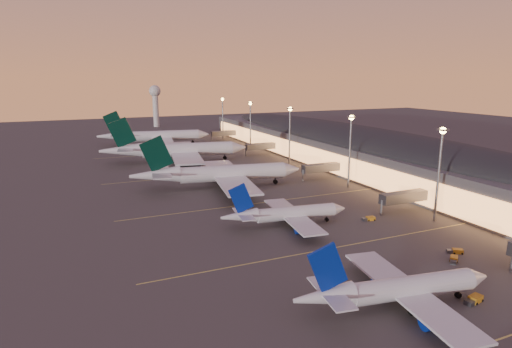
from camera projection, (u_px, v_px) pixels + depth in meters
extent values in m
plane|color=#3C3A37|center=(323.00, 240.00, 103.79)|extent=(700.00, 700.00, 0.00)
cylinder|color=silver|center=(413.00, 287.00, 73.61)|extent=(23.24, 7.28, 3.90)
cone|color=silver|center=(477.00, 278.00, 76.99)|extent=(4.24, 4.41, 3.90)
cone|color=silver|center=(324.00, 297.00, 69.28)|extent=(10.81, 5.40, 3.90)
cube|color=silver|center=(407.00, 291.00, 73.48)|extent=(11.49, 33.47, 0.43)
cylinder|color=navy|center=(387.00, 279.00, 80.76)|extent=(5.55, 3.67, 2.93)
cylinder|color=navy|center=(437.00, 320.00, 67.16)|extent=(5.55, 3.67, 2.93)
cube|color=navy|center=(328.00, 268.00, 68.29)|extent=(7.15, 1.65, 8.46)
cube|color=silver|center=(331.00, 292.00, 69.47)|extent=(5.42, 12.24, 0.27)
cylinder|color=black|center=(458.00, 294.00, 76.66)|extent=(0.36, 0.36, 1.54)
cylinder|color=black|center=(458.00, 295.00, 76.71)|extent=(1.18, 0.84, 1.09)
cylinder|color=black|center=(393.00, 295.00, 76.31)|extent=(0.36, 0.36, 1.54)
cylinder|color=black|center=(393.00, 296.00, 76.36)|extent=(1.18, 0.84, 1.09)
cylinder|color=black|center=(412.00, 311.00, 71.17)|extent=(0.36, 0.36, 1.54)
cylinder|color=black|center=(411.00, 312.00, 71.22)|extent=(1.18, 0.84, 1.09)
cylinder|color=silver|center=(296.00, 213.00, 114.29)|extent=(21.89, 6.44, 3.68)
cone|color=silver|center=(339.00, 209.00, 117.71)|extent=(3.93, 4.10, 3.68)
cone|color=silver|center=(239.00, 216.00, 109.91)|extent=(10.15, 4.91, 3.68)
cube|color=silver|center=(292.00, 215.00, 114.14)|extent=(10.23, 31.52, 0.40)
cylinder|color=navy|center=(286.00, 212.00, 120.99)|extent=(5.19, 3.37, 2.76)
cylinder|color=navy|center=(305.00, 228.00, 108.23)|extent=(5.19, 3.37, 2.76)
cube|color=navy|center=(241.00, 198.00, 108.98)|extent=(6.75, 1.42, 7.98)
cube|color=silver|center=(244.00, 214.00, 110.11)|extent=(4.90, 11.50, 0.26)
cylinder|color=black|center=(327.00, 219.00, 117.33)|extent=(0.33, 0.33, 1.45)
cylinder|color=black|center=(327.00, 220.00, 117.38)|extent=(1.10, 0.77, 1.03)
cylinder|color=black|center=(287.00, 219.00, 116.79)|extent=(0.33, 0.33, 1.45)
cylinder|color=black|center=(287.00, 220.00, 116.84)|extent=(1.10, 0.77, 1.03)
cylinder|color=black|center=(293.00, 226.00, 111.97)|extent=(0.33, 0.33, 1.45)
cylinder|color=black|center=(293.00, 226.00, 112.02)|extent=(1.10, 0.77, 1.03)
cylinder|color=silver|center=(233.00, 173.00, 153.60)|extent=(38.24, 11.43, 5.72)
cone|color=silver|center=(291.00, 169.00, 159.11)|extent=(6.90, 6.58, 5.72)
cone|color=silver|center=(155.00, 175.00, 146.57)|extent=(17.75, 8.26, 5.72)
cube|color=silver|center=(228.00, 176.00, 153.37)|extent=(19.30, 56.30, 0.63)
cylinder|color=#53555A|center=(225.00, 174.00, 165.56)|extent=(9.09, 5.54, 4.29)
cylinder|color=#53555A|center=(239.00, 189.00, 142.64)|extent=(9.09, 5.54, 4.29)
cube|color=black|center=(156.00, 154.00, 145.14)|extent=(11.28, 2.57, 12.69)
cube|color=silver|center=(161.00, 172.00, 146.89)|extent=(9.07, 20.60, 0.40)
cylinder|color=black|center=(275.00, 181.00, 158.47)|extent=(0.52, 0.52, 2.29)
cylinder|color=black|center=(275.00, 182.00, 158.55)|extent=(1.74, 1.23, 1.60)
cylinder|color=black|center=(223.00, 181.00, 157.50)|extent=(0.52, 0.52, 2.29)
cylinder|color=black|center=(223.00, 182.00, 157.58)|extent=(1.74, 1.23, 1.60)
cylinder|color=black|center=(227.00, 187.00, 149.96)|extent=(0.52, 0.52, 2.29)
cylinder|color=black|center=(227.00, 188.00, 150.03)|extent=(1.74, 1.23, 1.60)
cylinder|color=silver|center=(188.00, 150.00, 199.70)|extent=(41.85, 12.89, 6.26)
cone|color=silver|center=(238.00, 147.00, 205.51)|extent=(7.60, 7.26, 6.26)
cone|color=silver|center=(121.00, 151.00, 192.27)|extent=(19.46, 9.21, 6.26)
cube|color=silver|center=(184.00, 152.00, 199.46)|extent=(21.68, 61.64, 0.69)
cylinder|color=#53555A|center=(184.00, 152.00, 212.82)|extent=(9.98, 6.15, 4.69)
cylinder|color=#53555A|center=(190.00, 162.00, 187.68)|extent=(9.98, 6.15, 4.69)
cube|color=black|center=(122.00, 133.00, 190.70)|extent=(12.33, 2.93, 13.89)
cube|color=silver|center=(126.00, 148.00, 192.61)|extent=(10.12, 22.57, 0.44)
cylinder|color=black|center=(225.00, 157.00, 204.87)|extent=(0.58, 0.58, 2.50)
cylinder|color=black|center=(225.00, 158.00, 204.96)|extent=(1.91, 1.37, 1.75)
cylinder|color=black|center=(180.00, 157.00, 204.00)|extent=(0.58, 0.58, 2.50)
cylinder|color=black|center=(180.00, 158.00, 204.09)|extent=(1.91, 1.37, 1.75)
cylinder|color=black|center=(182.00, 161.00, 195.73)|extent=(0.58, 0.58, 2.50)
cylinder|color=black|center=(182.00, 162.00, 195.81)|extent=(1.91, 1.37, 1.75)
cylinder|color=silver|center=(164.00, 136.00, 249.15)|extent=(39.57, 11.87, 5.92)
cone|color=silver|center=(203.00, 134.00, 254.82)|extent=(7.15, 6.82, 5.92)
cone|color=silver|center=(113.00, 136.00, 241.90)|extent=(18.37, 8.57, 5.92)
cube|color=silver|center=(161.00, 138.00, 248.91)|extent=(20.04, 58.26, 0.65)
cylinder|color=#53555A|center=(162.00, 138.00, 261.53)|extent=(9.41, 5.75, 4.44)
cylinder|color=#53555A|center=(165.00, 144.00, 237.81)|extent=(9.41, 5.75, 4.44)
cube|color=black|center=(114.00, 123.00, 240.42)|extent=(11.67, 2.68, 13.13)
cube|color=silver|center=(117.00, 134.00, 242.24)|extent=(9.41, 21.31, 0.41)
cylinder|color=black|center=(193.00, 142.00, 254.17)|extent=(0.54, 0.54, 2.37)
cylinder|color=black|center=(193.00, 142.00, 254.25)|extent=(1.80, 1.28, 1.66)
cylinder|color=black|center=(159.00, 142.00, 253.19)|extent=(0.54, 0.54, 2.37)
cylinder|color=black|center=(159.00, 142.00, 253.27)|extent=(1.80, 1.28, 1.66)
cylinder|color=black|center=(160.00, 144.00, 245.38)|extent=(0.54, 0.54, 2.37)
cylinder|color=black|center=(160.00, 145.00, 245.46)|extent=(1.80, 1.28, 1.66)
cube|color=#4A494E|center=(354.00, 152.00, 191.48)|extent=(40.00, 255.00, 12.00)
ellipsoid|color=black|center=(354.00, 139.00, 190.15)|extent=(39.00, 253.00, 10.92)
cube|color=#F29951|center=(315.00, 157.00, 183.79)|extent=(0.40, 244.80, 8.00)
cylinder|color=gray|center=(512.00, 262.00, 86.70)|extent=(0.70, 0.70, 4.40)
cube|color=#53555A|center=(404.00, 197.00, 125.04)|extent=(16.00, 3.20, 3.00)
cylinder|color=gray|center=(382.00, 208.00, 122.42)|extent=(0.70, 0.70, 4.40)
cube|color=#53555A|center=(321.00, 168.00, 165.22)|extent=(16.00, 3.20, 3.00)
cylinder|color=gray|center=(303.00, 175.00, 162.59)|extent=(0.70, 0.70, 4.40)
cube|color=#53555A|center=(261.00, 146.00, 216.11)|extent=(16.00, 3.20, 3.00)
cylinder|color=gray|center=(246.00, 152.00, 213.49)|extent=(0.70, 0.70, 4.40)
cube|color=#53555A|center=(224.00, 133.00, 266.11)|extent=(16.00, 3.20, 3.00)
cylinder|color=gray|center=(212.00, 138.00, 263.48)|extent=(0.70, 0.70, 4.40)
cylinder|color=gray|center=(438.00, 177.00, 115.12)|extent=(0.70, 0.70, 25.00)
cube|color=gray|center=(443.00, 130.00, 112.30)|extent=(2.20, 2.20, 0.50)
sphere|color=#FAC254|center=(443.00, 131.00, 112.35)|extent=(1.80, 1.80, 1.80)
cylinder|color=gray|center=(350.00, 153.00, 150.83)|extent=(0.70, 0.70, 25.00)
cube|color=gray|center=(352.00, 117.00, 148.01)|extent=(2.20, 2.20, 0.50)
sphere|color=#FAC254|center=(352.00, 118.00, 148.06)|extent=(1.80, 1.80, 1.80)
cylinder|color=gray|center=(290.00, 137.00, 191.01)|extent=(0.70, 0.70, 25.00)
cube|color=gray|center=(290.00, 108.00, 188.19)|extent=(2.20, 2.20, 0.50)
sphere|color=#FAC254|center=(290.00, 109.00, 188.24)|extent=(1.80, 1.80, 1.80)
cylinder|color=gray|center=(250.00, 127.00, 231.19)|extent=(0.70, 0.70, 25.00)
cube|color=gray|center=(250.00, 103.00, 228.37)|extent=(2.20, 2.20, 0.50)
sphere|color=#FAC254|center=(250.00, 103.00, 228.41)|extent=(1.80, 1.80, 1.80)
cylinder|color=gray|center=(223.00, 119.00, 271.37)|extent=(0.70, 0.70, 25.00)
cube|color=gray|center=(222.00, 99.00, 268.55)|extent=(2.20, 2.20, 0.50)
sphere|color=#FAC254|center=(222.00, 99.00, 268.59)|extent=(1.80, 1.80, 1.80)
cylinder|color=silver|center=(156.00, 110.00, 336.96)|extent=(4.40, 4.40, 26.00)
sphere|color=silver|center=(155.00, 91.00, 333.63)|extent=(9.00, 9.00, 9.00)
cube|color=#D8C659|center=(486.00, 344.00, 63.61)|extent=(90.00, 0.36, 0.00)
cube|color=#D8C659|center=(334.00, 248.00, 99.32)|extent=(90.00, 0.36, 0.00)
cube|color=#D8C659|center=(263.00, 203.00, 135.04)|extent=(90.00, 0.36, 0.00)
cube|color=#D8C659|center=(217.00, 174.00, 175.21)|extent=(90.00, 0.36, 0.00)
cube|color=#D8C659|center=(184.00, 153.00, 224.32)|extent=(90.00, 0.36, 0.00)
cube|color=#C5841A|center=(475.00, 299.00, 75.43)|extent=(2.78, 2.04, 1.15)
cube|color=#53555A|center=(470.00, 303.00, 74.40)|extent=(1.71, 1.63, 0.84)
cylinder|color=black|center=(474.00, 297.00, 76.66)|extent=(0.49, 0.28, 0.46)
cylinder|color=black|center=(482.00, 301.00, 75.40)|extent=(0.49, 0.28, 0.46)
cylinder|color=black|center=(468.00, 300.00, 75.60)|extent=(0.49, 0.28, 0.46)
cylinder|color=black|center=(477.00, 304.00, 74.35)|extent=(0.49, 0.28, 0.46)
cube|color=#C5841A|center=(454.00, 259.00, 92.13)|extent=(2.69, 2.54, 1.05)
cube|color=#53555A|center=(453.00, 262.00, 90.69)|extent=(1.82, 1.80, 0.76)
cylinder|color=black|center=(451.00, 258.00, 93.27)|extent=(0.44, 0.39, 0.42)
cylinder|color=black|center=(458.00, 259.00, 92.60)|extent=(0.44, 0.39, 0.42)
cylinder|color=black|center=(450.00, 261.00, 91.80)|extent=(0.44, 0.39, 0.42)
cylinder|color=black|center=(457.00, 262.00, 91.13)|extent=(0.44, 0.39, 0.42)
cube|color=#C5841A|center=(370.00, 218.00, 118.29)|extent=(2.53, 1.82, 1.06)
cube|color=#53555A|center=(365.00, 219.00, 117.92)|extent=(1.54, 1.47, 0.77)
cylinder|color=black|center=(372.00, 218.00, 119.25)|extent=(0.45, 0.24, 0.42)
cylinder|color=black|center=(375.00, 220.00, 117.88)|extent=(0.45, 0.24, 0.42)
cylinder|color=black|center=(366.00, 219.00, 118.84)|extent=(0.45, 0.24, 0.42)
cylinder|color=black|center=(369.00, 221.00, 117.47)|extent=(0.45, 0.24, 0.42)
cube|color=#C5841A|center=(458.00, 251.00, 96.16)|extent=(2.60, 2.35, 1.01)
cube|color=#53555A|center=(450.00, 251.00, 96.45)|extent=(1.73, 1.70, 0.73)
cylinder|color=black|center=(460.00, 251.00, 96.76)|extent=(0.43, 0.36, 0.40)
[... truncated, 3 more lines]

